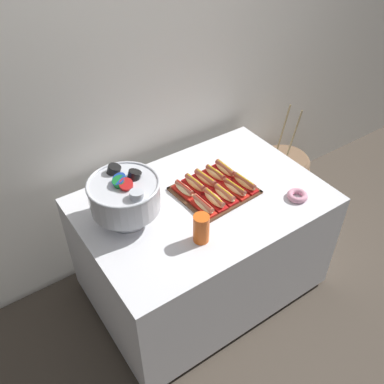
{
  "coord_description": "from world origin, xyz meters",
  "views": [
    {
      "loc": [
        -1.04,
        -1.41,
        2.29
      ],
      "look_at": [
        -0.06,
        0.02,
        0.81
      ],
      "focal_mm": 39.73,
      "sensor_mm": 36.0,
      "label": 1
    }
  ],
  "objects_px": {
    "buffet_table": "(202,243)",
    "punch_bowl": "(125,194)",
    "hot_dog_9": "(225,170)",
    "hot_dog_5": "(184,190)",
    "cup_stack": "(201,228)",
    "hot_dog_3": "(235,189)",
    "hot_dog_7": "(205,179)",
    "floor_vase": "(281,182)",
    "hot_dog_8": "(215,174)",
    "hot_dog_4": "(245,183)",
    "hot_dog_2": "(225,194)",
    "hot_dog_0": "(203,205)",
    "hot_dog_1": "(214,200)",
    "serving_tray": "(215,191)",
    "hot_dog_6": "(195,184)",
    "donut": "(297,196)"
  },
  "relations": [
    {
      "from": "hot_dog_3",
      "to": "hot_dog_0",
      "type": "bearing_deg",
      "value": -176.32
    },
    {
      "from": "hot_dog_3",
      "to": "hot_dog_7",
      "type": "height_order",
      "value": "same"
    },
    {
      "from": "buffet_table",
      "to": "punch_bowl",
      "type": "distance_m",
      "value": 0.68
    },
    {
      "from": "hot_dog_4",
      "to": "hot_dog_7",
      "type": "relative_size",
      "value": 0.99
    },
    {
      "from": "hot_dog_1",
      "to": "hot_dog_4",
      "type": "height_order",
      "value": "hot_dog_4"
    },
    {
      "from": "hot_dog_0",
      "to": "hot_dog_5",
      "type": "relative_size",
      "value": 1.06
    },
    {
      "from": "hot_dog_6",
      "to": "hot_dog_9",
      "type": "relative_size",
      "value": 1.05
    },
    {
      "from": "hot_dog_6",
      "to": "donut",
      "type": "relative_size",
      "value": 1.58
    },
    {
      "from": "hot_dog_0",
      "to": "hot_dog_9",
      "type": "distance_m",
      "value": 0.34
    },
    {
      "from": "floor_vase",
      "to": "hot_dog_9",
      "type": "distance_m",
      "value": 0.94
    },
    {
      "from": "hot_dog_4",
      "to": "hot_dog_2",
      "type": "bearing_deg",
      "value": -176.32
    },
    {
      "from": "hot_dog_9",
      "to": "punch_bowl",
      "type": "relative_size",
      "value": 0.48
    },
    {
      "from": "hot_dog_1",
      "to": "cup_stack",
      "type": "distance_m",
      "value": 0.27
    },
    {
      "from": "hot_dog_7",
      "to": "punch_bowl",
      "type": "xyz_separation_m",
      "value": [
        -0.5,
        -0.01,
        0.14
      ]
    },
    {
      "from": "hot_dog_2",
      "to": "hot_dog_7",
      "type": "distance_m",
      "value": 0.17
    },
    {
      "from": "serving_tray",
      "to": "hot_dog_4",
      "type": "bearing_deg",
      "value": -25.13
    },
    {
      "from": "serving_tray",
      "to": "hot_dog_3",
      "type": "relative_size",
      "value": 2.35
    },
    {
      "from": "buffet_table",
      "to": "hot_dog_1",
      "type": "bearing_deg",
      "value": -71.45
    },
    {
      "from": "floor_vase",
      "to": "serving_tray",
      "type": "bearing_deg",
      "value": -161.99
    },
    {
      "from": "serving_tray",
      "to": "hot_dog_4",
      "type": "relative_size",
      "value": 2.38
    },
    {
      "from": "hot_dog_8",
      "to": "cup_stack",
      "type": "height_order",
      "value": "cup_stack"
    },
    {
      "from": "buffet_table",
      "to": "punch_bowl",
      "type": "relative_size",
      "value": 3.7
    },
    {
      "from": "hot_dog_7",
      "to": "donut",
      "type": "distance_m",
      "value": 0.52
    },
    {
      "from": "hot_dog_4",
      "to": "hot_dog_8",
      "type": "xyz_separation_m",
      "value": [
        -0.09,
        0.16,
        -0.0
      ]
    },
    {
      "from": "buffet_table",
      "to": "hot_dog_9",
      "type": "bearing_deg",
      "value": 24.86
    },
    {
      "from": "punch_bowl",
      "to": "hot_dog_2",
      "type": "bearing_deg",
      "value": -16.69
    },
    {
      "from": "hot_dog_0",
      "to": "hot_dog_7",
      "type": "relative_size",
      "value": 0.95
    },
    {
      "from": "hot_dog_5",
      "to": "hot_dog_9",
      "type": "distance_m",
      "value": 0.3
    },
    {
      "from": "buffet_table",
      "to": "hot_dog_2",
      "type": "height_order",
      "value": "hot_dog_2"
    },
    {
      "from": "hot_dog_8",
      "to": "cup_stack",
      "type": "bearing_deg",
      "value": -135.03
    },
    {
      "from": "hot_dog_4",
      "to": "hot_dog_6",
      "type": "distance_m",
      "value": 0.28
    },
    {
      "from": "hot_dog_8",
      "to": "hot_dog_9",
      "type": "xyz_separation_m",
      "value": [
        0.07,
        0.0,
        -0.0
      ]
    },
    {
      "from": "hot_dog_8",
      "to": "punch_bowl",
      "type": "height_order",
      "value": "punch_bowl"
    },
    {
      "from": "floor_vase",
      "to": "hot_dog_8",
      "type": "distance_m",
      "value": 1.0
    },
    {
      "from": "hot_dog_3",
      "to": "donut",
      "type": "height_order",
      "value": "hot_dog_3"
    },
    {
      "from": "cup_stack",
      "to": "donut",
      "type": "bearing_deg",
      "value": -3.94
    },
    {
      "from": "hot_dog_3",
      "to": "punch_bowl",
      "type": "relative_size",
      "value": 0.5
    },
    {
      "from": "floor_vase",
      "to": "donut",
      "type": "relative_size",
      "value": 7.69
    },
    {
      "from": "floor_vase",
      "to": "hot_dog_4",
      "type": "relative_size",
      "value": 4.9
    },
    {
      "from": "hot_dog_2",
      "to": "hot_dog_4",
      "type": "relative_size",
      "value": 0.95
    },
    {
      "from": "hot_dog_1",
      "to": "hot_dog_8",
      "type": "distance_m",
      "value": 0.22
    },
    {
      "from": "buffet_table",
      "to": "punch_bowl",
      "type": "xyz_separation_m",
      "value": [
        -0.42,
        0.09,
        0.53
      ]
    },
    {
      "from": "punch_bowl",
      "to": "cup_stack",
      "type": "bearing_deg",
      "value": -55.2
    },
    {
      "from": "buffet_table",
      "to": "serving_tray",
      "type": "xyz_separation_m",
      "value": [
        0.09,
        0.02,
        0.36
      ]
    },
    {
      "from": "cup_stack",
      "to": "serving_tray",
      "type": "bearing_deg",
      "value": 43.09
    },
    {
      "from": "hot_dog_4",
      "to": "hot_dog_9",
      "type": "bearing_deg",
      "value": 93.68
    },
    {
      "from": "hot_dog_9",
      "to": "hot_dog_4",
      "type": "bearing_deg",
      "value": -86.32
    },
    {
      "from": "hot_dog_9",
      "to": "hot_dog_5",
      "type": "bearing_deg",
      "value": -176.32
    },
    {
      "from": "hot_dog_3",
      "to": "hot_dog_4",
      "type": "bearing_deg",
      "value": 3.68
    },
    {
      "from": "hot_dog_4",
      "to": "hot_dog_8",
      "type": "distance_m",
      "value": 0.18
    }
  ]
}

